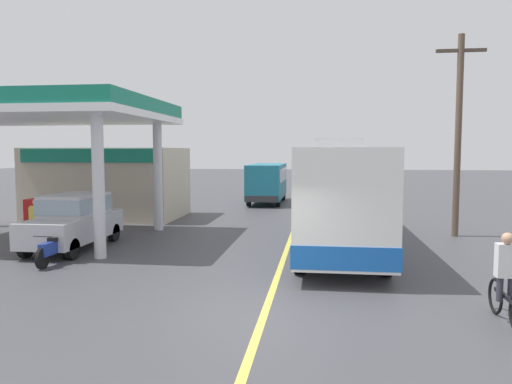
% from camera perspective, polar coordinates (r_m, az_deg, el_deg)
% --- Properties ---
extents(ground, '(120.00, 120.00, 0.00)m').
position_cam_1_polar(ground, '(29.64, 5.43, -1.53)').
color(ground, '#424247').
extents(lane_divider_stripe, '(0.16, 50.00, 0.01)m').
position_cam_1_polar(lane_divider_stripe, '(24.68, 4.99, -2.78)').
color(lane_divider_stripe, '#D8CC4C').
rests_on(lane_divider_stripe, ground).
extents(coach_bus_main, '(2.60, 11.04, 3.69)m').
position_cam_1_polar(coach_bus_main, '(16.74, 9.55, -0.49)').
color(coach_bus_main, white).
rests_on(coach_bus_main, ground).
extents(gas_station_roadside, '(9.10, 11.95, 5.10)m').
position_cam_1_polar(gas_station_roadside, '(23.16, -18.91, 3.00)').
color(gas_station_roadside, '#147259').
rests_on(gas_station_roadside, ground).
extents(car_at_pump, '(1.70, 4.20, 1.82)m').
position_cam_1_polar(car_at_pump, '(17.32, -20.51, -2.90)').
color(car_at_pump, '#B2B2B7').
rests_on(car_at_pump, ground).
extents(minibus_opposing_lane, '(2.04, 6.13, 2.44)m').
position_cam_1_polar(minibus_opposing_lane, '(30.65, 1.32, 1.46)').
color(minibus_opposing_lane, teal).
rests_on(minibus_opposing_lane, ground).
extents(cyclist_on_shoulder, '(0.34, 1.82, 1.72)m').
position_cam_1_polar(cyclist_on_shoulder, '(10.43, 27.18, -9.33)').
color(cyclist_on_shoulder, black).
rests_on(cyclist_on_shoulder, ground).
extents(motorcycle_parked_forecourt, '(0.55, 1.80, 0.92)m').
position_cam_1_polar(motorcycle_parked_forecourt, '(15.24, -22.54, -6.14)').
color(motorcycle_parked_forecourt, black).
rests_on(motorcycle_parked_forecourt, ground).
extents(pedestrian_near_pump, '(0.55, 0.22, 1.66)m').
position_cam_1_polar(pedestrian_near_pump, '(17.93, -24.28, -3.04)').
color(pedestrian_near_pump, '#33333F').
rests_on(pedestrian_near_pump, ground).
extents(car_trailing_behind_bus, '(1.70, 4.20, 1.82)m').
position_cam_1_polar(car_trailing_behind_bus, '(32.69, 9.05, 0.80)').
color(car_trailing_behind_bus, black).
rests_on(car_trailing_behind_bus, ground).
extents(utility_pole_roadside, '(1.80, 0.24, 7.58)m').
position_cam_1_polar(utility_pole_roadside, '(19.99, 22.58, 6.50)').
color(utility_pole_roadside, brown).
rests_on(utility_pole_roadside, ground).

